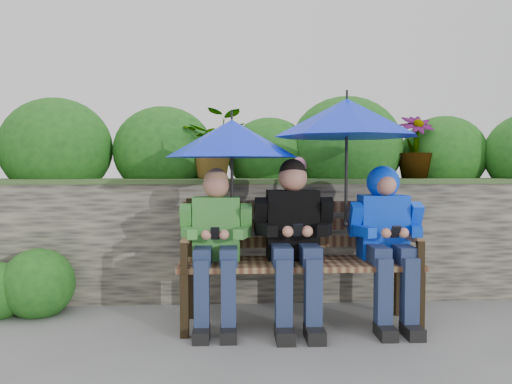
{
  "coord_description": "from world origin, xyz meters",
  "views": [
    {
      "loc": [
        -0.17,
        -3.52,
        1.14
      ],
      "look_at": [
        0.0,
        0.1,
        0.95
      ],
      "focal_mm": 35.0,
      "sensor_mm": 36.0,
      "label": 1
    }
  ],
  "objects_px": {
    "park_bench": "(298,253)",
    "umbrella_right": "(347,118)",
    "boy_middle": "(294,235)",
    "boy_left": "(216,239)",
    "umbrella_left": "(232,139)",
    "boy_right": "(387,230)"
  },
  "relations": [
    {
      "from": "park_bench",
      "to": "umbrella_right",
      "type": "distance_m",
      "value": 1.03
    },
    {
      "from": "umbrella_right",
      "to": "boy_middle",
      "type": "bearing_deg",
      "value": -171.65
    },
    {
      "from": "boy_left",
      "to": "umbrella_left",
      "type": "distance_m",
      "value": 0.72
    },
    {
      "from": "boy_middle",
      "to": "umbrella_left",
      "type": "xyz_separation_m",
      "value": [
        -0.44,
        0.06,
        0.68
      ]
    },
    {
      "from": "boy_middle",
      "to": "umbrella_right",
      "type": "relative_size",
      "value": 1.14
    },
    {
      "from": "boy_left",
      "to": "umbrella_left",
      "type": "height_order",
      "value": "umbrella_left"
    },
    {
      "from": "umbrella_left",
      "to": "boy_left",
      "type": "bearing_deg",
      "value": -154.65
    },
    {
      "from": "umbrella_right",
      "to": "boy_left",
      "type": "bearing_deg",
      "value": -176.99
    },
    {
      "from": "park_bench",
      "to": "boy_middle",
      "type": "relative_size",
      "value": 1.43
    },
    {
      "from": "park_bench",
      "to": "boy_right",
      "type": "xyz_separation_m",
      "value": [
        0.63,
        -0.07,
        0.17
      ]
    },
    {
      "from": "boy_right",
      "to": "boy_middle",
      "type": "bearing_deg",
      "value": -178.46
    },
    {
      "from": "boy_right",
      "to": "umbrella_right",
      "type": "distance_m",
      "value": 0.86
    },
    {
      "from": "umbrella_left",
      "to": "umbrella_right",
      "type": "distance_m",
      "value": 0.83
    },
    {
      "from": "boy_middle",
      "to": "umbrella_right",
      "type": "bearing_deg",
      "value": 8.35
    },
    {
      "from": "umbrella_right",
      "to": "umbrella_left",
      "type": "bearing_deg",
      "value": 179.69
    },
    {
      "from": "boy_middle",
      "to": "umbrella_left",
      "type": "relative_size",
      "value": 1.27
    },
    {
      "from": "boy_right",
      "to": "umbrella_left",
      "type": "distance_m",
      "value": 1.29
    },
    {
      "from": "boy_middle",
      "to": "umbrella_right",
      "type": "distance_m",
      "value": 0.91
    },
    {
      "from": "umbrella_right",
      "to": "park_bench",
      "type": "bearing_deg",
      "value": 174.94
    },
    {
      "from": "boy_left",
      "to": "boy_right",
      "type": "distance_m",
      "value": 1.22
    },
    {
      "from": "boy_right",
      "to": "umbrella_right",
      "type": "bearing_deg",
      "value": 172.46
    },
    {
      "from": "boy_left",
      "to": "boy_right",
      "type": "bearing_deg",
      "value": 0.52
    }
  ]
}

